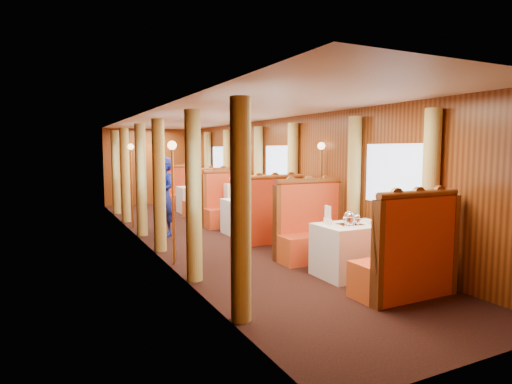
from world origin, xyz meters
TOP-DOWN VIEW (x-y plane):
  - floor at (0.00, 0.00)m, footprint 3.00×12.00m
  - ceiling at (0.00, 0.00)m, footprint 3.00×12.00m
  - wall_far at (0.00, 6.00)m, footprint 3.00×0.01m
  - wall_near at (0.00, -6.00)m, footprint 3.00×0.01m
  - wall_left at (-1.50, 0.00)m, footprint 0.01×12.00m
  - wall_right at (1.50, 0.00)m, footprint 0.01×12.00m
  - doorway_far at (0.00, 5.97)m, footprint 0.80×0.04m
  - table_near at (0.75, -3.50)m, footprint 1.05×0.72m
  - banquette_near_fwd at (0.75, -4.51)m, footprint 1.30×0.55m
  - banquette_near_aft at (0.75, -2.49)m, footprint 1.30×0.55m
  - table_mid at (0.75, 0.00)m, footprint 1.05×0.72m
  - banquette_mid_fwd at (0.75, -1.01)m, footprint 1.30×0.55m
  - banquette_mid_aft at (0.75, 1.01)m, footprint 1.30×0.55m
  - table_far at (0.75, 3.50)m, footprint 1.05×0.72m
  - banquette_far_fwd at (0.75, 2.49)m, footprint 1.30×0.55m
  - banquette_far_aft at (0.75, 4.51)m, footprint 1.30×0.55m
  - tea_tray at (0.65, -3.55)m, footprint 0.36×0.29m
  - teapot_left at (0.59, -3.60)m, footprint 0.21×0.18m
  - teapot_right at (0.72, -3.60)m, footprint 0.17×0.14m
  - teapot_back at (0.67, -3.46)m, footprint 0.18×0.14m
  - fruit_plate at (1.01, -3.65)m, footprint 0.21×0.21m
  - cup_inboard at (0.39, -3.41)m, footprint 0.08×0.08m
  - cup_outboard at (0.43, -3.28)m, footprint 0.08×0.08m
  - rose_vase_mid at (0.78, 0.00)m, footprint 0.06×0.06m
  - rose_vase_far at (0.78, 3.50)m, footprint 0.06×0.06m
  - window_left_near at (-1.49, -3.50)m, footprint 0.01×1.20m
  - curtain_left_near_a at (-1.38, -4.28)m, footprint 0.22×0.22m
  - curtain_left_near_b at (-1.38, -2.72)m, footprint 0.22×0.22m
  - window_right_near at (1.49, -3.50)m, footprint 0.01×1.20m
  - curtain_right_near_a at (1.38, -4.28)m, footprint 0.22×0.22m
  - curtain_right_near_b at (1.38, -2.72)m, footprint 0.22×0.22m
  - window_left_mid at (-1.49, 0.00)m, footprint 0.01×1.20m
  - curtain_left_mid_a at (-1.38, -0.78)m, footprint 0.22×0.22m
  - curtain_left_mid_b at (-1.38, 0.78)m, footprint 0.22×0.22m
  - window_right_mid at (1.49, 0.00)m, footprint 0.01×1.20m
  - curtain_right_mid_a at (1.38, -0.78)m, footprint 0.22×0.22m
  - curtain_right_mid_b at (1.38, 0.78)m, footprint 0.22×0.22m
  - window_left_far at (-1.49, 3.50)m, footprint 0.01×1.20m
  - curtain_left_far_a at (-1.38, 2.72)m, footprint 0.22×0.22m
  - curtain_left_far_b at (-1.38, 4.28)m, footprint 0.22×0.22m
  - window_right_far at (1.49, 3.50)m, footprint 0.01×1.20m
  - curtain_right_far_a at (1.38, 2.72)m, footprint 0.22×0.22m
  - curtain_right_far_b at (1.38, 4.28)m, footprint 0.22×0.22m
  - sconce_left_fore at (-1.40, -1.75)m, footprint 0.14×0.14m
  - sconce_right_fore at (1.40, -1.75)m, footprint 0.14×0.14m
  - sconce_left_aft at (-1.40, 1.75)m, footprint 0.14×0.14m
  - sconce_right_aft at (1.40, 1.75)m, footprint 0.14×0.14m
  - steward at (-0.95, 0.56)m, footprint 0.54×0.69m
  - passenger at (0.75, 0.80)m, footprint 0.40×0.44m

SIDE VIEW (x-z plane):
  - floor at x=0.00m, z-range -0.01..0.01m
  - table_near at x=0.75m, z-range 0.00..0.75m
  - table_mid at x=0.75m, z-range 0.00..0.75m
  - table_far at x=0.75m, z-range 0.00..0.75m
  - banquette_near_fwd at x=0.75m, z-range -0.25..1.09m
  - banquette_near_aft at x=0.75m, z-range -0.25..1.09m
  - banquette_mid_fwd at x=0.75m, z-range -0.25..1.09m
  - banquette_mid_aft at x=0.75m, z-range -0.25..1.09m
  - banquette_far_fwd at x=0.75m, z-range -0.25..1.09m
  - banquette_far_aft at x=0.75m, z-range -0.25..1.09m
  - passenger at x=0.75m, z-range 0.36..1.12m
  - tea_tray at x=0.65m, z-range 0.75..0.76m
  - fruit_plate at x=1.01m, z-range 0.74..0.80m
  - teapot_right at x=0.72m, z-range 0.75..0.87m
  - teapot_back at x=0.67m, z-range 0.75..0.89m
  - teapot_left at x=0.59m, z-range 0.75..0.90m
  - steward at x=-0.95m, z-range 0.00..1.66m
  - cup_inboard at x=0.39m, z-range 0.72..0.99m
  - cup_outboard at x=0.43m, z-range 0.72..0.99m
  - rose_vase_mid at x=0.78m, z-range 0.75..1.11m
  - rose_vase_far at x=0.78m, z-range 0.75..1.11m
  - doorway_far at x=0.00m, z-range 0.00..2.00m
  - curtain_left_near_a at x=-1.38m, z-range 0.00..2.35m
  - curtain_left_near_b at x=-1.38m, z-range 0.00..2.35m
  - curtain_right_near_a at x=1.38m, z-range 0.00..2.35m
  - curtain_right_near_b at x=1.38m, z-range 0.00..2.35m
  - curtain_left_mid_a at x=-1.38m, z-range 0.00..2.35m
  - curtain_left_mid_b at x=-1.38m, z-range 0.00..2.35m
  - curtain_right_mid_a at x=1.38m, z-range 0.00..2.35m
  - curtain_right_mid_b at x=1.38m, z-range 0.00..2.35m
  - curtain_left_far_a at x=-1.38m, z-range 0.00..2.35m
  - curtain_left_far_b at x=-1.38m, z-range 0.00..2.35m
  - curtain_right_far_a at x=1.38m, z-range 0.00..2.35m
  - curtain_right_far_b at x=1.38m, z-range 0.00..2.35m
  - wall_far at x=0.00m, z-range 0.00..2.50m
  - wall_near at x=0.00m, z-range 0.00..2.50m
  - wall_left at x=-1.50m, z-range 0.00..2.50m
  - wall_right at x=1.50m, z-range 0.00..2.50m
  - sconce_left_fore at x=-1.40m, z-range 0.41..2.36m
  - sconce_right_fore at x=1.40m, z-range 0.41..2.36m
  - sconce_left_aft at x=-1.40m, z-range 0.41..2.36m
  - sconce_right_aft at x=1.40m, z-range 0.41..2.36m
  - window_left_near at x=-1.49m, z-range 1.00..1.90m
  - window_right_near at x=1.49m, z-range 1.00..1.90m
  - window_left_mid at x=-1.49m, z-range 1.00..1.90m
  - window_right_mid at x=1.49m, z-range 1.00..1.90m
  - window_left_far at x=-1.49m, z-range 1.00..1.90m
  - window_right_far at x=1.49m, z-range 1.00..1.90m
  - ceiling at x=0.00m, z-range 2.49..2.51m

